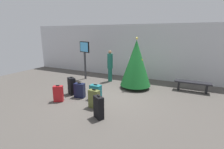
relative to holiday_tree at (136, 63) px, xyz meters
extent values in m
plane|color=#514C47|center=(-0.65, -1.81, -1.29)|extent=(16.00, 16.00, 0.00)
cube|color=silver|center=(-0.65, 2.15, 0.33)|extent=(16.00, 0.20, 3.25)
cylinder|color=#4C3319|center=(0.00, 0.00, -1.21)|extent=(0.12, 0.12, 0.16)
cone|color=#196628|center=(0.00, 0.00, 0.00)|extent=(1.52, 1.52, 2.27)
sphere|color=#F2D84C|center=(0.00, 0.00, 1.19)|extent=(0.12, 0.12, 0.12)
sphere|color=red|center=(-0.30, 0.34, -0.30)|extent=(0.08, 0.08, 0.08)
sphere|color=silver|center=(-0.29, -0.04, 0.20)|extent=(0.08, 0.08, 0.08)
sphere|color=yellow|center=(0.31, -0.02, 0.17)|extent=(0.08, 0.08, 0.08)
cylinder|color=#333338|center=(-3.32, 0.39, -0.49)|extent=(0.12, 0.12, 1.62)
cube|color=black|center=(-3.32, 0.39, 0.64)|extent=(0.84, 0.38, 0.63)
cube|color=#4CB2F2|center=(-3.32, 0.34, 0.64)|extent=(0.73, 0.29, 0.54)
cube|color=black|center=(2.62, 0.71, -0.84)|extent=(1.62, 0.44, 0.06)
cube|color=black|center=(2.01, 0.71, -1.08)|extent=(0.08, 0.35, 0.42)
cube|color=black|center=(3.23, 0.71, -1.08)|extent=(0.08, 0.35, 0.42)
cylinder|color=#19594C|center=(-1.70, 0.53, -0.91)|extent=(0.24, 0.24, 0.77)
cylinder|color=#19594C|center=(-1.70, 0.53, -0.11)|extent=(0.33, 0.33, 0.82)
sphere|color=#8C6647|center=(-1.70, 0.53, 0.40)|extent=(0.19, 0.19, 0.19)
cube|color=#19606B|center=(-1.02, -2.18, -0.98)|extent=(0.46, 0.28, 0.63)
cube|color=black|center=(-1.02, -2.18, -0.65)|extent=(0.16, 0.03, 0.04)
cube|color=black|center=(-0.09, -3.51, -0.92)|extent=(0.44, 0.38, 0.75)
cube|color=black|center=(-0.09, -3.51, -0.53)|extent=(0.13, 0.10, 0.04)
cube|color=#59602D|center=(-0.64, -2.90, -0.95)|extent=(0.43, 0.24, 0.69)
cube|color=black|center=(-0.64, -2.90, -0.59)|extent=(0.15, 0.04, 0.04)
cube|color=black|center=(-2.33, -2.12, -0.91)|extent=(0.46, 0.41, 0.77)
cube|color=black|center=(-2.33, -2.12, -0.50)|extent=(0.13, 0.10, 0.04)
cube|color=#B2191E|center=(-2.27, -3.03, -0.97)|extent=(0.43, 0.37, 0.66)
cube|color=black|center=(-2.27, -3.03, -0.62)|extent=(0.13, 0.09, 0.04)
cube|color=#141938|center=(-1.76, -2.29, -0.98)|extent=(0.48, 0.32, 0.63)
cube|color=black|center=(-1.76, -2.29, -0.64)|extent=(0.16, 0.06, 0.04)
camera|label=1|loc=(2.53, -7.88, 1.45)|focal=26.97mm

